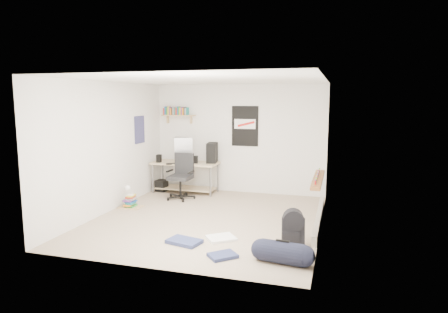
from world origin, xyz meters
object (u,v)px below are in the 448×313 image
(office_chair, at_px, (180,177))
(backpack, at_px, (293,232))
(duffel_bag, at_px, (282,253))
(book_stack, at_px, (130,200))
(desk, at_px, (185,177))

(office_chair, distance_m, backpack, 3.44)
(backpack, distance_m, duffel_bag, 0.72)
(backpack, xyz_separation_m, book_stack, (-3.39, 1.19, -0.05))
(duffel_bag, relative_size, book_stack, 1.48)
(book_stack, bearing_deg, desk, 69.64)
(desk, relative_size, backpack, 3.45)
(book_stack, bearing_deg, backpack, -19.26)
(desk, xyz_separation_m, backpack, (2.82, -2.73, -0.16))
(backpack, bearing_deg, office_chair, 131.26)
(backpack, xyz_separation_m, duffel_bag, (-0.06, -0.71, -0.06))
(office_chair, bearing_deg, book_stack, -123.43)
(desk, distance_m, office_chair, 0.64)
(backpack, relative_size, duffel_bag, 0.76)
(office_chair, xyz_separation_m, book_stack, (-0.70, -0.94, -0.34))
(desk, bearing_deg, backpack, -22.98)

